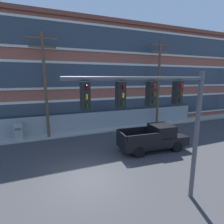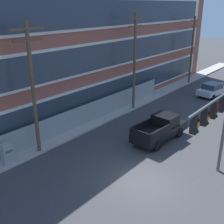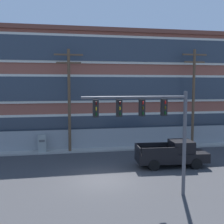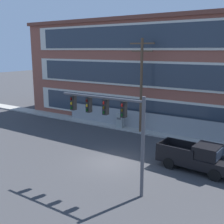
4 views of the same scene
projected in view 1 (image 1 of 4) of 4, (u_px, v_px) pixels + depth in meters
name	position (u px, v px, depth m)	size (l,w,h in m)	color
ground_plane	(88.00, 180.00, 9.59)	(160.00, 160.00, 0.00)	#38383A
sidewalk_building_side	(67.00, 134.00, 17.30)	(80.00, 1.80, 0.16)	#9E9B93
brick_mill_building	(98.00, 76.00, 24.21)	(48.80, 12.02, 11.53)	brown
chain_link_fence	(87.00, 122.00, 18.16)	(27.26, 0.06, 1.99)	gray
traffic_signal_mast	(161.00, 109.00, 6.71)	(5.75, 0.43, 5.78)	#4C4C51
pickup_truck_black	(154.00, 138.00, 13.45)	(5.44, 2.29, 1.95)	black
utility_pole_near_corner	(45.00, 82.00, 15.19)	(2.55, 0.26, 9.26)	brown
utility_pole_midblock	(159.00, 81.00, 19.46)	(2.44, 0.26, 9.48)	brown
electrical_cabinet	(19.00, 132.00, 15.18)	(0.70, 0.45, 1.69)	#939993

